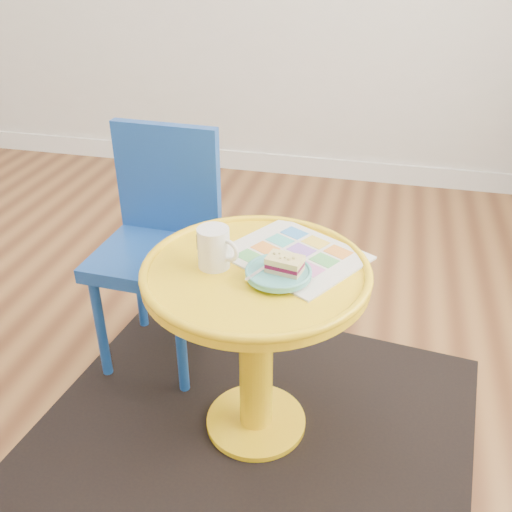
% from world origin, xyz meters
% --- Properties ---
extents(floor, '(4.00, 4.00, 0.00)m').
position_xyz_m(floor, '(0.00, 0.00, 0.00)').
color(floor, brown).
rests_on(floor, ground).
extents(rug, '(1.42, 1.24, 0.01)m').
position_xyz_m(rug, '(0.75, -0.09, 0.00)').
color(rug, black).
rests_on(rug, ground).
extents(side_table, '(0.61, 0.61, 0.58)m').
position_xyz_m(side_table, '(0.75, -0.09, 0.42)').
color(side_table, yellow).
rests_on(side_table, ground).
extents(chair, '(0.38, 0.38, 0.82)m').
position_xyz_m(chair, '(0.34, 0.22, 0.47)').
color(chair, '#174498').
rests_on(chair, ground).
extents(newspaper, '(0.44, 0.42, 0.01)m').
position_xyz_m(newspaper, '(0.83, 0.00, 0.58)').
color(newspaper, silver).
rests_on(newspaper, side_table).
extents(mug, '(0.12, 0.09, 0.11)m').
position_xyz_m(mug, '(0.64, -0.10, 0.64)').
color(mug, white).
rests_on(mug, side_table).
extents(plate, '(0.17, 0.17, 0.02)m').
position_xyz_m(plate, '(0.81, -0.12, 0.60)').
color(plate, '#53AFAD').
rests_on(plate, newspaper).
extents(cake_slice, '(0.10, 0.08, 0.04)m').
position_xyz_m(cake_slice, '(0.83, -0.12, 0.62)').
color(cake_slice, '#D3BC8C').
rests_on(cake_slice, plate).
extents(fork, '(0.07, 0.14, 0.00)m').
position_xyz_m(fork, '(0.78, -0.12, 0.61)').
color(fork, silver).
rests_on(fork, plate).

